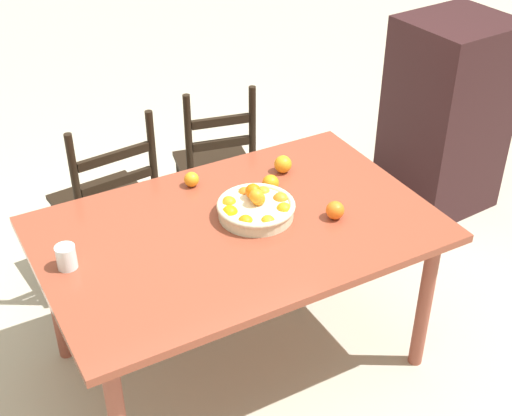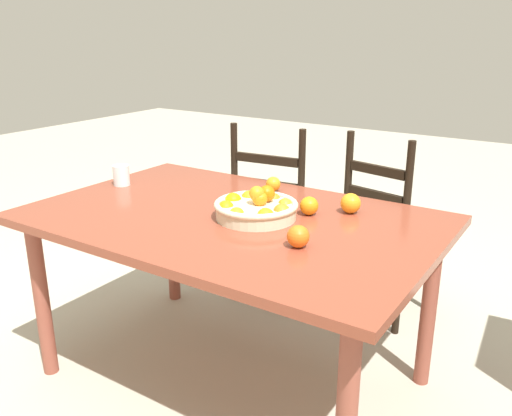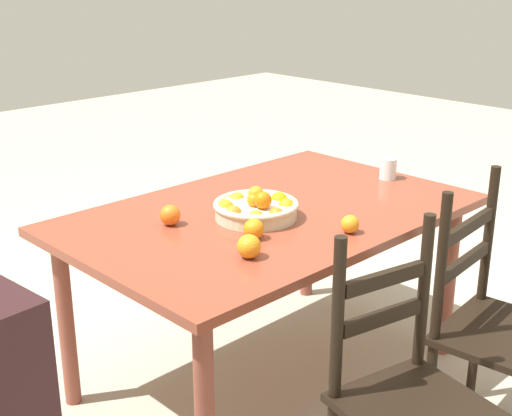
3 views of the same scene
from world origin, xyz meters
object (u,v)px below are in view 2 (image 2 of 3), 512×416
chair_by_cabinet (387,232)px  drinking_glass (121,175)px  dining_table (231,234)px  fruit_bowl (256,208)px  orange_loose_3 (298,236)px  chair_near_window (278,215)px  orange_loose_0 (273,184)px  orange_loose_2 (351,203)px  orange_loose_1 (309,206)px

chair_by_cabinet → drinking_glass: bearing=50.9°
dining_table → fruit_bowl: (0.10, 0.03, 0.12)m
chair_by_cabinet → orange_loose_3: chair_by_cabinet is taller
chair_near_window → chair_by_cabinet: same height
orange_loose_0 → orange_loose_2: 0.42m
orange_loose_2 → orange_loose_0: bearing=167.7°
orange_loose_1 → orange_loose_2: (0.13, 0.11, 0.00)m
fruit_bowl → drinking_glass: fruit_bowl is taller
chair_by_cabinet → fruit_bowl: (-0.23, -0.85, 0.33)m
dining_table → orange_loose_2: (0.38, 0.28, 0.12)m
orange_loose_0 → orange_loose_1: orange_loose_1 is taller
orange_loose_3 → drinking_glass: bearing=168.6°
dining_table → chair_near_window: (-0.28, 0.84, -0.22)m
fruit_bowl → orange_loose_3: size_ratio=4.24×
dining_table → fruit_bowl: size_ratio=4.90×
chair_by_cabinet → orange_loose_3: 1.07m
fruit_bowl → orange_loose_1: 0.21m
orange_loose_0 → orange_loose_1: bearing=-34.8°
orange_loose_3 → drinking_glass: drinking_glass is taller
chair_by_cabinet → orange_loose_0: size_ratio=14.57×
orange_loose_2 → drinking_glass: 1.07m
orange_loose_1 → orange_loose_2: orange_loose_2 is taller
dining_table → drinking_glass: 0.69m
orange_loose_0 → orange_loose_2: orange_loose_2 is taller
chair_near_window → orange_loose_2: chair_near_window is taller
chair_by_cabinet → orange_loose_1: (-0.08, -0.71, 0.32)m
orange_loose_1 → fruit_bowl: bearing=-136.7°
dining_table → chair_by_cabinet: 0.96m
chair_by_cabinet → orange_loose_1: bearing=95.7°
dining_table → fruit_bowl: bearing=15.3°
fruit_bowl → orange_loose_2: (0.28, 0.25, -0.00)m
orange_loose_1 → orange_loose_2: 0.17m
chair_by_cabinet → orange_loose_3: size_ratio=12.66×
chair_near_window → orange_loose_2: bearing=133.6°
orange_loose_0 → orange_loose_1: size_ratio=0.91×
chair_by_cabinet → fruit_bowl: chair_by_cabinet is taller
chair_by_cabinet → drinking_glass: 1.33m
dining_table → chair_near_window: 0.92m
chair_near_window → orange_loose_1: bearing=122.6°
chair_by_cabinet → orange_loose_0: bearing=66.7°
dining_table → orange_loose_0: (-0.03, 0.37, 0.11)m
fruit_bowl → orange_loose_2: bearing=42.1°
chair_near_window → fruit_bowl: (0.38, -0.82, 0.34)m
orange_loose_3 → orange_loose_1: bearing=111.6°
dining_table → chair_by_cabinet: size_ratio=1.64×
fruit_bowl → orange_loose_2: fruit_bowl is taller
dining_table → chair_by_cabinet: chair_by_cabinet is taller
fruit_bowl → orange_loose_3: fruit_bowl is taller
orange_loose_0 → dining_table: bearing=-85.0°
orange_loose_2 → orange_loose_1: bearing=-139.5°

